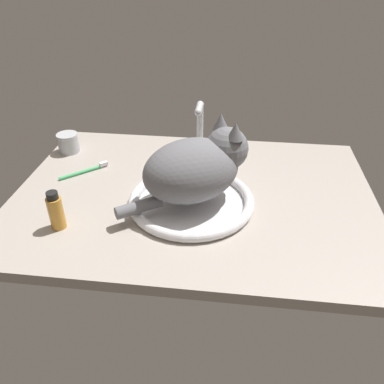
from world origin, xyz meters
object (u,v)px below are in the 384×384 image
at_px(toothbrush, 85,171).
at_px(metal_jar, 68,143).
at_px(faucet, 200,143).
at_px(cat, 199,166).
at_px(amber_bottle, 56,211).
at_px(sink_basin, 192,201).

bearing_deg(toothbrush, metal_jar, 128.21).
relative_size(faucet, toothbrush, 1.72).
bearing_deg(cat, toothbrush, 162.07).
bearing_deg(toothbrush, cat, -17.93).
xyz_separation_m(amber_bottle, toothbrush, (-0.03, 0.27, -0.04)).
xyz_separation_m(cat, amber_bottle, (-0.34, -0.15, -0.06)).
relative_size(sink_basin, cat, 0.99).
bearing_deg(cat, sink_basin, -144.49).
height_order(amber_bottle, toothbrush, amber_bottle).
distance_m(sink_basin, faucet, 0.22).
bearing_deg(toothbrush, sink_basin, -20.57).
relative_size(sink_basin, toothbrush, 2.74).
height_order(faucet, metal_jar, faucet).
relative_size(cat, amber_bottle, 3.34).
height_order(sink_basin, metal_jar, metal_jar).
xyz_separation_m(faucet, amber_bottle, (-0.32, -0.35, -0.03)).
bearing_deg(faucet, metal_jar, 173.58).
distance_m(metal_jar, toothbrush, 0.17).
bearing_deg(faucet, sink_basin, -90.00).
bearing_deg(sink_basin, cat, 35.51).
distance_m(amber_bottle, toothbrush, 0.27).
relative_size(metal_jar, toothbrush, 0.56).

